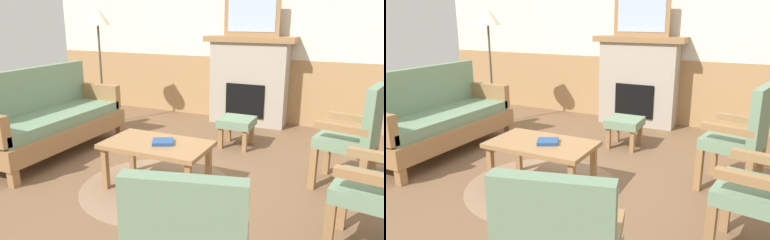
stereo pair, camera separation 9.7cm
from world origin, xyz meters
TOP-DOWN VIEW (x-y plane):
  - ground_plane at (0.00, 0.00)m, footprint 14.00×14.00m
  - wall_back at (0.00, 2.60)m, footprint 7.20×0.14m
  - fireplace at (0.00, 2.35)m, footprint 1.30×0.44m
  - framed_picture at (0.00, 2.35)m, footprint 0.80×0.04m
  - couch at (-1.72, 0.17)m, footprint 0.70×1.80m
  - coffee_table at (-0.14, -0.12)m, footprint 0.96×0.56m
  - round_rug at (-0.14, -0.12)m, footprint 1.44×1.44m
  - book_on_table at (-0.07, -0.11)m, footprint 0.24×0.24m
  - footstool at (0.17, 1.28)m, footprint 0.40×0.40m
  - armchair_by_window_left at (1.49, 0.61)m, footprint 0.57×0.57m
  - floor_lamp_by_couch at (-1.93, 1.40)m, footprint 0.36×0.36m

SIDE VIEW (x-z plane):
  - ground_plane at x=0.00m, z-range 0.00..0.00m
  - round_rug at x=-0.14m, z-range 0.00..0.01m
  - footstool at x=0.17m, z-range 0.10..0.46m
  - coffee_table at x=-0.14m, z-range 0.17..0.61m
  - couch at x=-1.72m, z-range -0.09..0.89m
  - book_on_table at x=-0.07m, z-range 0.44..0.47m
  - armchair_by_window_left at x=1.49m, z-range 0.05..1.03m
  - fireplace at x=0.00m, z-range 0.01..1.29m
  - wall_back at x=0.00m, z-range -0.04..2.66m
  - floor_lamp_by_couch at x=-1.93m, z-range 0.61..2.29m
  - framed_picture at x=0.00m, z-range 1.28..1.84m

